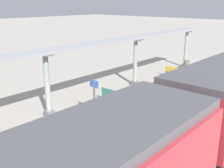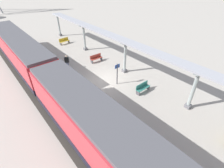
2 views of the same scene
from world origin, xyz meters
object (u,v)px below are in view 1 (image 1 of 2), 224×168
Objects in this scene: platform_info_sign at (94,96)px; bench_mid_platform at (112,96)px; canopy_pillar_second at (135,62)px; trash_bin at (187,65)px; canopy_pillar_third at (47,85)px; bench_extra_slot at (174,72)px; canopy_pillar_nearest at (186,49)px.

bench_mid_platform is at bearing -68.54° from platform_info_sign.
canopy_pillar_second is 3.85× the size of trash_bin.
bench_mid_platform is (-1.21, -3.67, -1.27)m from canopy_pillar_third.
canopy_pillar_third is 3.85× the size of trash_bin.
bench_mid_platform is at bearing 107.65° from canopy_pillar_second.
canopy_pillar_third reaches higher than bench_extra_slot.
canopy_pillar_second is at bearing 90.00° from canopy_pillar_nearest.
canopy_pillar_second is 6.83m from trash_bin.
canopy_pillar_nearest and canopy_pillar_second have the same top height.
canopy_pillar_nearest is 2.25× the size of bench_mid_platform.
bench_mid_platform is at bearing 96.04° from canopy_pillar_nearest.
canopy_pillar_second is at bearing -72.35° from bench_mid_platform.
trash_bin is (-0.68, -14.17, -1.28)m from canopy_pillar_third.
trash_bin is (0.53, -10.50, -0.00)m from bench_mid_platform.
canopy_pillar_second is at bearing 84.18° from trash_bin.
canopy_pillar_third is at bearing 87.25° from trash_bin.
trash_bin is (-0.68, 0.98, -1.28)m from canopy_pillar_nearest.
canopy_pillar_third is at bearing 71.71° from bench_mid_platform.
platform_info_sign is at bearing 96.57° from trash_bin.
canopy_pillar_third is 14.24m from trash_bin.
trash_bin is at bearing 124.72° from canopy_pillar_nearest.
canopy_pillar_nearest is 14.08m from platform_info_sign.
canopy_pillar_nearest is 7.66m from canopy_pillar_second.
canopy_pillar_nearest is at bearing -90.00° from canopy_pillar_third.
bench_mid_platform and bench_extra_slot have the same top height.
bench_mid_platform is 7.58m from bench_extra_slot.
canopy_pillar_second is 2.24× the size of bench_extra_slot.
canopy_pillar_second is at bearing -90.00° from canopy_pillar_third.
canopy_pillar_second reaches higher than platform_info_sign.
canopy_pillar_nearest is 15.15m from canopy_pillar_third.
canopy_pillar_nearest is 2.24× the size of bench_extra_slot.
canopy_pillar_third is 4.07m from bench_mid_platform.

